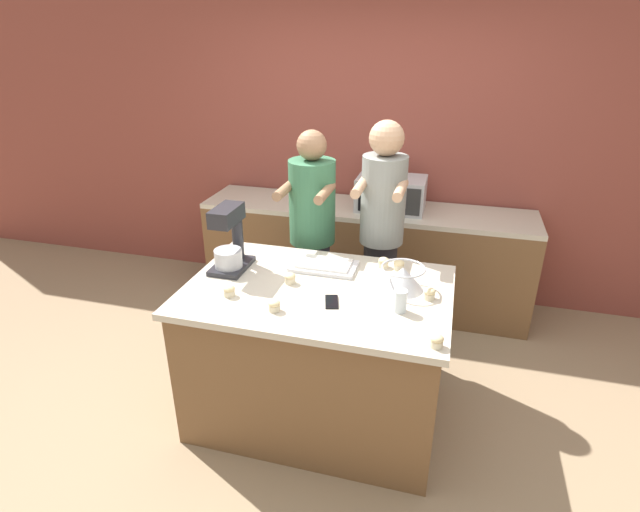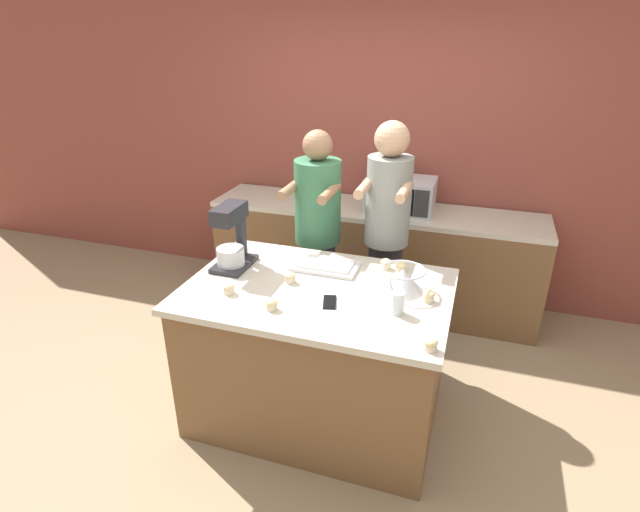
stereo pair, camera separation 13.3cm
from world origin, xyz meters
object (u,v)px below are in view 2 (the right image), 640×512
(microwave_oven, at_px, (400,195))
(cupcake_1, at_px, (272,304))
(person_left, at_px, (318,239))
(baking_tray, at_px, (326,266))
(person_right, at_px, (386,239))
(mixing_bowl, at_px, (403,279))
(cupcake_2, at_px, (401,267))
(drinking_glass, at_px, (398,303))
(cupcake_4, at_px, (290,277))
(cupcake_0, at_px, (386,264))
(cupcake_3, at_px, (229,288))
(cupcake_6, at_px, (431,344))
(stand_mixer, at_px, (232,240))
(cupcake_5, at_px, (429,296))
(cell_phone, at_px, (330,302))

(microwave_oven, relative_size, cupcake_1, 8.42)
(person_left, height_order, baking_tray, person_left)
(person_right, relative_size, mixing_bowl, 6.91)
(cupcake_1, relative_size, cupcake_2, 1.00)
(drinking_glass, distance_m, cupcake_4, 0.68)
(person_left, bearing_deg, cupcake_2, -31.16)
(microwave_oven, height_order, drinking_glass, microwave_oven)
(person_left, bearing_deg, cupcake_0, -34.44)
(drinking_glass, bearing_deg, microwave_oven, 99.75)
(cupcake_3, relative_size, cupcake_6, 1.00)
(person_right, height_order, mixing_bowl, person_right)
(cupcake_6, bearing_deg, cupcake_3, 170.49)
(mixing_bowl, bearing_deg, stand_mixer, -179.49)
(mixing_bowl, distance_m, cupcake_4, 0.65)
(cupcake_1, xyz_separation_m, cupcake_3, (-0.30, 0.09, 0.00))
(mixing_bowl, bearing_deg, cupcake_5, -25.41)
(stand_mixer, relative_size, cupcake_0, 6.16)
(cupcake_4, height_order, cupcake_6, same)
(cupcake_2, xyz_separation_m, cupcake_5, (0.21, -0.32, 0.00))
(mixing_bowl, distance_m, baking_tray, 0.53)
(mixing_bowl, height_order, cupcake_1, mixing_bowl)
(baking_tray, distance_m, drinking_glass, 0.66)
(cupcake_4, bearing_deg, baking_tray, 60.86)
(cupcake_4, bearing_deg, cupcake_1, -86.50)
(stand_mixer, height_order, cupcake_1, stand_mixer)
(microwave_oven, bearing_deg, drinking_glass, -80.25)
(microwave_oven, bearing_deg, cupcake_0, -84.06)
(baking_tray, relative_size, cupcake_4, 6.13)
(microwave_oven, bearing_deg, stand_mixer, -119.21)
(cell_phone, xyz_separation_m, cupcake_2, (0.30, 0.51, 0.03))
(baking_tray, relative_size, cupcake_5, 6.13)
(cupcake_3, height_order, cupcake_6, same)
(cupcake_2, bearing_deg, person_left, 148.84)
(cupcake_0, bearing_deg, cupcake_5, -47.39)
(person_left, distance_m, stand_mixer, 0.77)
(microwave_oven, xyz_separation_m, cupcake_0, (0.12, -1.15, -0.09))
(baking_tray, xyz_separation_m, cupcake_2, (0.45, 0.10, 0.02))
(baking_tray, relative_size, cupcake_3, 6.13)
(cell_phone, relative_size, cupcake_5, 2.39)
(person_left, bearing_deg, cell_phone, -67.60)
(cupcake_2, bearing_deg, person_right, 113.25)
(drinking_glass, bearing_deg, mixing_bowl, 94.02)
(cupcake_5, bearing_deg, baking_tray, 161.63)
(person_left, height_order, cupcake_6, person_left)
(stand_mixer, distance_m, cupcake_1, 0.62)
(microwave_oven, relative_size, cupcake_6, 8.42)
(cupcake_3, bearing_deg, cupcake_4, 40.10)
(person_left, distance_m, cupcake_1, 1.09)
(cupcake_0, distance_m, cupcake_6, 0.87)
(baking_tray, height_order, cupcake_6, cupcake_6)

